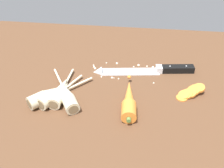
# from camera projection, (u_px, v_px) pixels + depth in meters

# --- Properties ---
(ground_plane) EXTENTS (1.20, 0.90, 0.04)m
(ground_plane) POSITION_uv_depth(u_px,v_px,m) (113.00, 89.00, 0.87)
(ground_plane) COLOR brown
(chefs_knife) EXTENTS (0.35, 0.08, 0.04)m
(chefs_knife) POSITION_uv_depth(u_px,v_px,m) (142.00, 70.00, 0.91)
(chefs_knife) COLOR silver
(chefs_knife) RESTS_ON ground_plane
(whole_carrot) EXTENTS (0.05, 0.21, 0.04)m
(whole_carrot) POSITION_uv_depth(u_px,v_px,m) (129.00, 100.00, 0.76)
(whole_carrot) COLOR orange
(whole_carrot) RESTS_ON ground_plane
(parsnip_front) EXTENTS (0.14, 0.21, 0.04)m
(parsnip_front) POSITION_uv_depth(u_px,v_px,m) (66.00, 94.00, 0.79)
(parsnip_front) COLOR beige
(parsnip_front) RESTS_ON ground_plane
(parsnip_mid_left) EXTENTS (0.10, 0.18, 0.04)m
(parsnip_mid_left) POSITION_uv_depth(u_px,v_px,m) (55.00, 94.00, 0.79)
(parsnip_mid_left) COLOR beige
(parsnip_mid_left) RESTS_ON ground_plane
(parsnip_mid_right) EXTENTS (0.17, 0.18, 0.04)m
(parsnip_mid_right) POSITION_uv_depth(u_px,v_px,m) (51.00, 94.00, 0.79)
(parsnip_mid_right) COLOR beige
(parsnip_mid_right) RESTS_ON ground_plane
(parsnip_back) EXTENTS (0.04, 0.20, 0.04)m
(parsnip_back) POSITION_uv_depth(u_px,v_px,m) (60.00, 91.00, 0.80)
(parsnip_back) COLOR beige
(parsnip_back) RESTS_ON ground_plane
(carrot_slice_stack) EXTENTS (0.09, 0.07, 0.04)m
(carrot_slice_stack) POSITION_uv_depth(u_px,v_px,m) (190.00, 92.00, 0.81)
(carrot_slice_stack) COLOR orange
(carrot_slice_stack) RESTS_ON ground_plane
(mince_crumbs) EXTENTS (0.22, 0.11, 0.01)m
(mince_crumbs) POSITION_uv_depth(u_px,v_px,m) (122.00, 68.00, 0.93)
(mince_crumbs) COLOR silver
(mince_crumbs) RESTS_ON ground_plane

